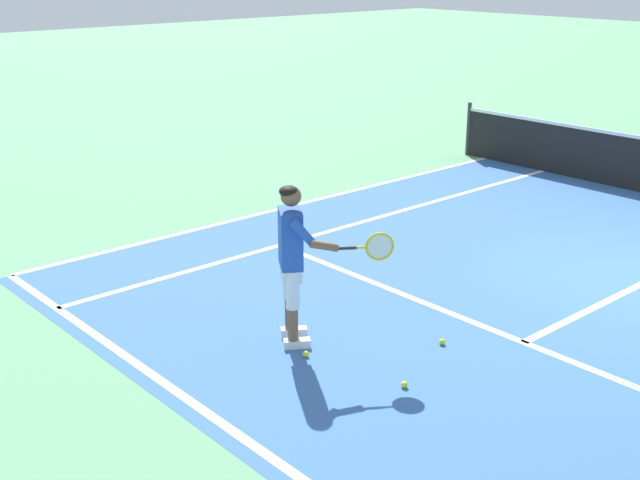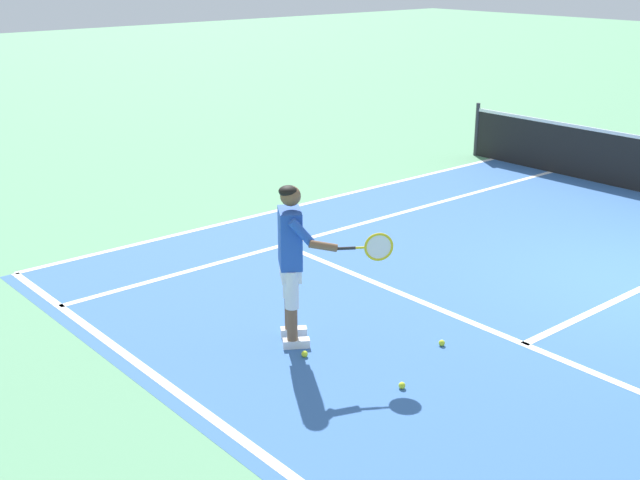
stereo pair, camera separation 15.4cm
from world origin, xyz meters
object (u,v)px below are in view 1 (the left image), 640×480
at_px(tennis_player, 294,254).
at_px(tennis_ball_by_baseline, 404,385).
at_px(tennis_ball_mid_court, 306,354).
at_px(tennis_ball_near_feet, 442,342).

xyz_separation_m(tennis_player, tennis_ball_by_baseline, (1.44, 0.15, -0.96)).
height_order(tennis_player, tennis_ball_mid_court, tennis_player).
bearing_deg(tennis_ball_near_feet, tennis_player, -133.98).
bearing_deg(tennis_ball_mid_court, tennis_ball_near_feet, 59.70).
distance_m(tennis_player, tennis_ball_by_baseline, 1.74).
height_order(tennis_ball_by_baseline, tennis_ball_mid_court, same).
bearing_deg(tennis_ball_by_baseline, tennis_ball_near_feet, 110.51).
bearing_deg(tennis_player, tennis_ball_mid_court, -21.73).
height_order(tennis_ball_near_feet, tennis_ball_by_baseline, same).
xyz_separation_m(tennis_player, tennis_ball_mid_court, (0.35, -0.14, -0.96)).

